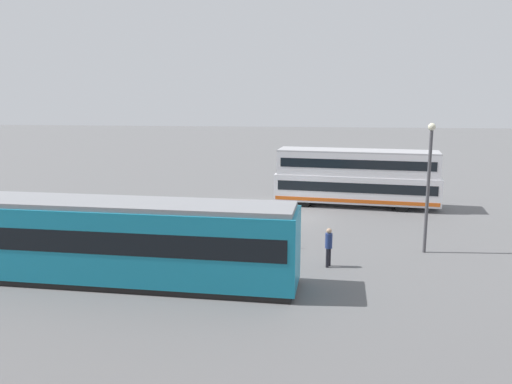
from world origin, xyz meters
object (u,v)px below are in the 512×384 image
(info_sign, at_px, (160,214))
(double_decker_bus, at_px, (357,178))
(street_lamp, at_px, (429,177))
(pedestrian_near_railing, at_px, (240,224))
(pedestrian_crossing, at_px, (329,245))
(tram_yellow, at_px, (122,241))

(info_sign, bearing_deg, double_decker_bus, -133.08)
(info_sign, distance_m, street_lamp, 13.14)
(pedestrian_near_railing, bearing_deg, pedestrian_crossing, 143.44)
(double_decker_bus, height_order, pedestrian_crossing, double_decker_bus)
(pedestrian_near_railing, distance_m, info_sign, 4.17)
(tram_yellow, distance_m, street_lamp, 14.48)
(double_decker_bus, bearing_deg, pedestrian_crossing, 80.09)
(street_lamp, bearing_deg, info_sign, 4.13)
(pedestrian_crossing, xyz_separation_m, street_lamp, (-4.75, -2.65, 2.69))
(pedestrian_near_railing, xyz_separation_m, pedestrian_crossing, (-4.45, 3.30, 0.04))
(info_sign, xyz_separation_m, street_lamp, (-12.96, -0.94, 1.91))
(tram_yellow, xyz_separation_m, info_sign, (-0.30, -4.52, 0.04))
(double_decker_bus, height_order, tram_yellow, double_decker_bus)
(info_sign, bearing_deg, pedestrian_near_railing, -157.19)
(pedestrian_near_railing, height_order, pedestrian_crossing, pedestrian_crossing)
(double_decker_bus, xyz_separation_m, street_lamp, (-2.50, 10.26, 1.75))
(tram_yellow, height_order, pedestrian_near_railing, tram_yellow)
(double_decker_bus, relative_size, tram_yellow, 0.77)
(pedestrian_crossing, distance_m, info_sign, 8.42)
(pedestrian_near_railing, height_order, street_lamp, street_lamp)
(pedestrian_near_railing, relative_size, info_sign, 0.67)
(tram_yellow, relative_size, pedestrian_crossing, 8.16)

